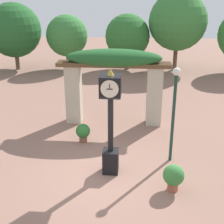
# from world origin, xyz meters

# --- Properties ---
(ground_plane) EXTENTS (60.00, 60.00, 0.00)m
(ground_plane) POSITION_xyz_m (0.00, 0.00, 0.00)
(ground_plane) COLOR #8E6656
(pedestal_clock) EXTENTS (0.60, 0.64, 3.23)m
(pedestal_clock) POSITION_xyz_m (0.21, 0.20, 1.75)
(pedestal_clock) COLOR black
(pedestal_clock) RESTS_ON ground
(pergola) EXTENTS (4.52, 1.21, 3.10)m
(pergola) POSITION_xyz_m (0.00, 4.06, 2.22)
(pergola) COLOR #BCB299
(pergola) RESTS_ON ground
(potted_plant_near_left) EXTENTS (0.52, 0.52, 0.70)m
(potted_plant_near_left) POSITION_xyz_m (-0.97, 2.14, 0.40)
(potted_plant_near_left) COLOR brown
(potted_plant_near_left) RESTS_ON ground
(potted_plant_near_right) EXTENTS (0.59, 0.59, 0.78)m
(potted_plant_near_right) POSITION_xyz_m (2.02, -0.62, 0.45)
(potted_plant_near_right) COLOR #9E563D
(potted_plant_near_right) RESTS_ON ground
(lamp_post) EXTENTS (0.24, 0.24, 3.10)m
(lamp_post) POSITION_xyz_m (2.10, 1.06, 1.95)
(lamp_post) COLOR #19382D
(lamp_post) RESTS_ON ground
(tree_line) EXTENTS (18.92, 4.52, 5.26)m
(tree_line) POSITION_xyz_m (0.29, 13.52, 2.74)
(tree_line) COLOR brown
(tree_line) RESTS_ON ground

